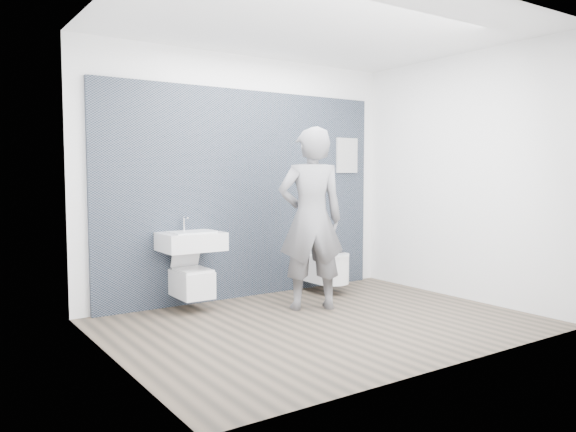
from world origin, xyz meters
TOP-DOWN VIEW (x-y plane):
  - ground at (0.00, 0.00)m, footprint 4.00×4.00m
  - room_shell at (0.00, 0.00)m, footprint 4.00×4.00m
  - tile_wall at (0.00, 1.47)m, footprint 3.60×0.06m
  - washbasin at (-0.82, 1.20)m, footprint 0.64×0.48m
  - toilet_square at (-0.82, 1.20)m, footprint 0.33×0.48m
  - toilet_rounded at (0.90, 1.10)m, footprint 0.40×0.67m
  - info_placard at (1.49, 1.43)m, footprint 0.34×0.03m
  - visitor at (0.25, 0.53)m, footprint 0.83×0.70m

SIDE VIEW (x-z plane):
  - ground at x=0.00m, z-range 0.00..0.00m
  - tile_wall at x=0.00m, z-range -1.20..1.20m
  - info_placard at x=1.49m, z-range -0.23..0.23m
  - toilet_square at x=-0.82m, z-range -0.01..0.62m
  - toilet_rounded at x=0.90m, z-range 0.13..0.49m
  - washbasin at x=-0.82m, z-range 0.50..0.97m
  - visitor at x=0.25m, z-range 0.00..1.92m
  - room_shell at x=0.00m, z-range -0.26..3.74m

